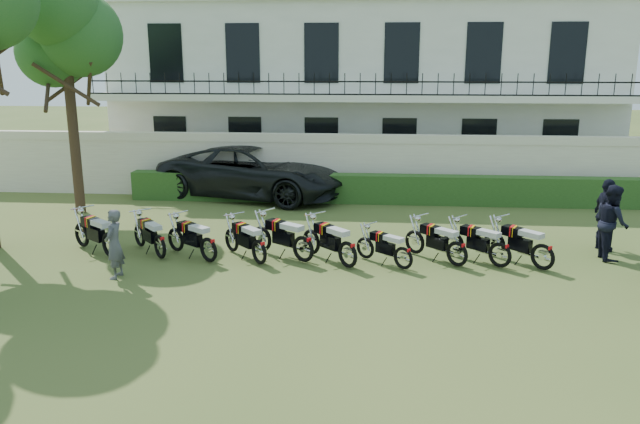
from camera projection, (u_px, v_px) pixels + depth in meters
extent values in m
plane|color=#374E1F|center=(349.00, 270.00, 14.85)|extent=(100.00, 100.00, 0.00)
cube|color=#F0E4CA|center=(358.00, 170.00, 22.35)|extent=(30.00, 0.30, 2.00)
cube|color=#F0E4CA|center=(359.00, 138.00, 22.07)|extent=(30.00, 0.35, 0.30)
cube|color=#214318|center=(386.00, 189.00, 21.61)|extent=(18.00, 0.60, 1.00)
cube|color=white|center=(363.00, 91.00, 27.55)|extent=(20.00, 8.00, 7.00)
cube|color=white|center=(364.00, 3.00, 26.67)|extent=(20.40, 8.40, 0.40)
cube|color=white|center=(360.00, 98.00, 23.01)|extent=(20.00, 1.40, 0.25)
cube|color=black|center=(360.00, 82.00, 22.24)|extent=(20.00, 0.05, 0.05)
cube|color=black|center=(360.00, 94.00, 22.34)|extent=(20.00, 0.05, 0.05)
cube|color=black|center=(171.00, 144.00, 24.78)|extent=(1.30, 0.12, 2.20)
cube|color=black|center=(166.00, 53.00, 23.94)|extent=(1.30, 0.12, 2.20)
cube|color=black|center=(246.00, 145.00, 24.53)|extent=(1.30, 0.12, 2.20)
cube|color=black|center=(243.00, 53.00, 23.69)|extent=(1.30, 0.12, 2.20)
cube|color=black|center=(321.00, 146.00, 24.28)|extent=(1.30, 0.12, 2.20)
cube|color=black|center=(321.00, 53.00, 23.44)|extent=(1.30, 0.12, 2.20)
cube|color=black|center=(399.00, 147.00, 24.04)|extent=(1.30, 0.12, 2.20)
cube|color=black|center=(402.00, 53.00, 23.20)|extent=(1.30, 0.12, 2.20)
cube|color=black|center=(478.00, 147.00, 23.79)|extent=(1.30, 0.12, 2.20)
cube|color=black|center=(484.00, 53.00, 22.95)|extent=(1.30, 0.12, 2.20)
cube|color=black|center=(558.00, 148.00, 23.54)|extent=(1.30, 0.12, 2.20)
cube|color=black|center=(567.00, 53.00, 22.71)|extent=(1.30, 0.12, 2.20)
cylinder|color=#473323|center=(74.00, 132.00, 19.80)|extent=(0.32, 0.32, 5.25)
sphere|color=#275E25|center=(80.00, 34.00, 19.24)|extent=(2.60, 2.60, 2.60)
sphere|color=#275E25|center=(52.00, 52.00, 19.54)|extent=(2.20, 2.20, 2.20)
sphere|color=#275E25|center=(57.00, 7.00, 18.41)|extent=(2.40, 2.40, 2.40)
torus|color=black|center=(125.00, 252.00, 15.18)|extent=(0.58, 0.47, 0.66)
torus|color=black|center=(96.00, 241.00, 16.09)|extent=(0.58, 0.47, 0.66)
cube|color=black|center=(110.00, 241.00, 15.56)|extent=(0.59, 0.51, 0.32)
cube|color=black|center=(104.00, 228.00, 15.65)|extent=(0.56, 0.52, 0.24)
cube|color=red|center=(104.00, 227.00, 15.65)|extent=(0.17, 0.30, 0.25)
cube|color=#FFB80D|center=(106.00, 228.00, 15.61)|extent=(0.14, 0.29, 0.25)
cube|color=silver|center=(116.00, 230.00, 15.29)|extent=(0.63, 0.56, 0.13)
cylinder|color=silver|center=(96.00, 213.00, 15.80)|extent=(0.42, 0.54, 0.03)
torus|color=black|center=(171.00, 254.00, 15.09)|extent=(0.48, 0.51, 0.61)
torus|color=black|center=(150.00, 242.00, 16.09)|extent=(0.48, 0.51, 0.61)
cube|color=black|center=(161.00, 243.00, 15.51)|extent=(0.50, 0.53, 0.30)
cube|color=black|center=(156.00, 230.00, 15.63)|extent=(0.50, 0.51, 0.22)
cube|color=red|center=(156.00, 230.00, 15.62)|extent=(0.20, 0.28, 0.23)
cube|color=#FFB80D|center=(157.00, 230.00, 15.58)|extent=(0.17, 0.26, 0.23)
cube|color=silver|center=(164.00, 233.00, 15.23)|extent=(0.55, 0.57, 0.12)
cylinder|color=silver|center=(150.00, 216.00, 15.80)|extent=(0.46, 0.43, 0.03)
torus|color=black|center=(226.00, 256.00, 14.88)|extent=(0.56, 0.45, 0.63)
torus|color=black|center=(192.00, 246.00, 15.74)|extent=(0.56, 0.45, 0.63)
cube|color=black|center=(210.00, 245.00, 15.24)|extent=(0.56, 0.49, 0.31)
cube|color=black|center=(203.00, 233.00, 15.32)|extent=(0.53, 0.49, 0.23)
cube|color=red|center=(203.00, 232.00, 15.32)|extent=(0.16, 0.29, 0.24)
cube|color=#FFB80D|center=(205.00, 233.00, 15.28)|extent=(0.13, 0.28, 0.24)
cube|color=silver|center=(216.00, 235.00, 14.98)|extent=(0.60, 0.54, 0.12)
cylinder|color=silver|center=(194.00, 218.00, 15.46)|extent=(0.39, 0.51, 0.03)
torus|color=black|center=(274.00, 260.00, 14.65)|extent=(0.49, 0.51, 0.62)
torus|color=black|center=(245.00, 247.00, 15.65)|extent=(0.49, 0.51, 0.62)
cube|color=black|center=(260.00, 248.00, 15.08)|extent=(0.51, 0.53, 0.30)
cube|color=black|center=(255.00, 235.00, 15.19)|extent=(0.50, 0.51, 0.22)
cube|color=red|center=(255.00, 234.00, 15.19)|extent=(0.20, 0.28, 0.23)
cube|color=#FFB80D|center=(256.00, 235.00, 15.14)|extent=(0.17, 0.27, 0.23)
cube|color=silver|center=(266.00, 238.00, 14.79)|extent=(0.56, 0.57, 0.12)
cylinder|color=silver|center=(247.00, 220.00, 15.36)|extent=(0.46, 0.43, 0.03)
torus|color=black|center=(326.00, 256.00, 14.87)|extent=(0.60, 0.45, 0.66)
torus|color=black|center=(282.00, 245.00, 15.74)|extent=(0.60, 0.45, 0.66)
cube|color=black|center=(305.00, 244.00, 15.23)|extent=(0.61, 0.50, 0.33)
cube|color=black|center=(297.00, 231.00, 15.31)|extent=(0.56, 0.51, 0.24)
cube|color=red|center=(297.00, 231.00, 15.31)|extent=(0.16, 0.31, 0.25)
cube|color=#FFB80D|center=(299.00, 231.00, 15.27)|extent=(0.12, 0.30, 0.25)
cube|color=silver|center=(314.00, 233.00, 14.97)|extent=(0.64, 0.55, 0.13)
cylinder|color=silver|center=(286.00, 216.00, 15.45)|extent=(0.39, 0.56, 0.03)
torus|color=black|center=(368.00, 263.00, 14.36)|extent=(0.52, 0.54, 0.66)
torus|color=black|center=(329.00, 249.00, 15.41)|extent=(0.52, 0.54, 0.66)
cube|color=black|center=(349.00, 250.00, 14.80)|extent=(0.55, 0.56, 0.32)
cube|color=black|center=(342.00, 236.00, 14.92)|extent=(0.54, 0.54, 0.24)
cube|color=red|center=(342.00, 236.00, 14.92)|extent=(0.20, 0.30, 0.25)
cube|color=#FFB80D|center=(344.00, 236.00, 14.87)|extent=(0.18, 0.28, 0.25)
cube|color=silver|center=(358.00, 239.00, 14.51)|extent=(0.60, 0.60, 0.13)
cylinder|color=silver|center=(333.00, 220.00, 15.10)|extent=(0.49, 0.47, 0.03)
torus|color=black|center=(424.00, 265.00, 14.40)|extent=(0.48, 0.41, 0.55)
torus|color=black|center=(384.00, 254.00, 15.20)|extent=(0.48, 0.41, 0.55)
cube|color=black|center=(405.00, 254.00, 14.74)|extent=(0.49, 0.44, 0.27)
cube|color=black|center=(398.00, 242.00, 14.82)|extent=(0.46, 0.44, 0.20)
cube|color=red|center=(398.00, 242.00, 14.82)|extent=(0.15, 0.25, 0.21)
cube|color=#FFB80D|center=(400.00, 243.00, 14.78)|extent=(0.12, 0.25, 0.21)
cube|color=silver|center=(414.00, 245.00, 14.50)|extent=(0.52, 0.48, 0.11)
cylinder|color=silver|center=(389.00, 229.00, 14.95)|extent=(0.37, 0.44, 0.03)
torus|color=black|center=(480.00, 262.00, 14.51)|extent=(0.51, 0.50, 0.62)
torus|color=black|center=(435.00, 249.00, 15.48)|extent=(0.51, 0.50, 0.62)
cube|color=black|center=(459.00, 249.00, 14.92)|extent=(0.53, 0.52, 0.31)
cube|color=black|center=(452.00, 236.00, 15.03)|extent=(0.51, 0.51, 0.22)
cube|color=red|center=(452.00, 236.00, 15.02)|extent=(0.19, 0.28, 0.23)
cube|color=#FFB80D|center=(454.00, 236.00, 14.98)|extent=(0.16, 0.27, 0.23)
cube|color=silver|center=(469.00, 239.00, 14.64)|extent=(0.57, 0.57, 0.12)
cylinder|color=silver|center=(441.00, 221.00, 15.19)|extent=(0.45, 0.46, 0.03)
torus|color=black|center=(525.00, 262.00, 14.45)|extent=(0.53, 0.48, 0.62)
torus|color=black|center=(476.00, 250.00, 15.38)|extent=(0.53, 0.48, 0.62)
cube|color=black|center=(502.00, 250.00, 14.84)|extent=(0.54, 0.51, 0.31)
cube|color=black|center=(494.00, 237.00, 14.94)|extent=(0.52, 0.50, 0.22)
cube|color=red|center=(494.00, 237.00, 14.94)|extent=(0.18, 0.29, 0.23)
cube|color=#FFB80D|center=(496.00, 238.00, 14.90)|extent=(0.15, 0.27, 0.23)
cube|color=silver|center=(514.00, 240.00, 14.58)|extent=(0.58, 0.55, 0.12)
cylinder|color=silver|center=(483.00, 223.00, 15.10)|extent=(0.43, 0.48, 0.03)
torus|color=black|center=(569.00, 265.00, 14.21)|extent=(0.51, 0.53, 0.64)
torus|color=black|center=(518.00, 251.00, 15.25)|extent=(0.51, 0.53, 0.64)
cube|color=black|center=(545.00, 252.00, 14.66)|extent=(0.53, 0.55, 0.32)
cube|color=black|center=(537.00, 238.00, 14.77)|extent=(0.52, 0.53, 0.23)
cube|color=red|center=(537.00, 238.00, 14.77)|extent=(0.20, 0.29, 0.24)
cube|color=#FFB80D|center=(539.00, 239.00, 14.72)|extent=(0.17, 0.28, 0.24)
cube|color=silver|center=(557.00, 242.00, 14.36)|extent=(0.58, 0.59, 0.13)
cylinder|color=silver|center=(526.00, 223.00, 14.95)|extent=(0.48, 0.46, 0.03)
imported|color=black|center=(254.00, 172.00, 22.48)|extent=(7.33, 4.79, 1.88)
imported|color=#59595E|center=(114.00, 244.00, 14.16)|extent=(0.40, 0.60, 1.61)
imported|color=black|center=(612.00, 222.00, 15.49)|extent=(0.73, 0.93, 1.89)
imported|color=black|center=(606.00, 215.00, 16.19)|extent=(0.55, 1.15, 1.90)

